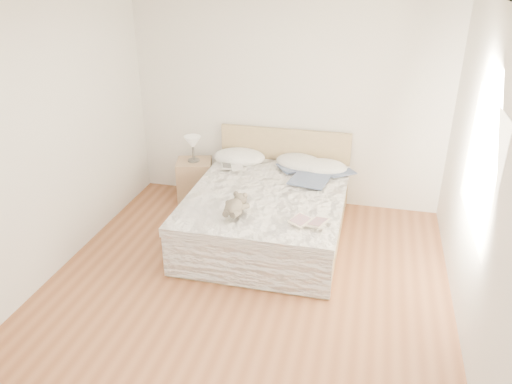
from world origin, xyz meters
TOP-DOWN VIEW (x-y plane):
  - floor at (0.00, 0.00)m, footprint 4.00×4.50m
  - ceiling at (0.00, 0.00)m, footprint 4.00×4.50m
  - wall_back at (0.00, 2.25)m, footprint 4.00×0.02m
  - wall_front at (0.00, -2.25)m, footprint 4.00×0.02m
  - wall_left at (-2.00, 0.00)m, footprint 0.02×4.50m
  - wall_right at (2.00, 0.00)m, footprint 0.02×4.50m
  - window at (1.99, 0.30)m, footprint 0.02×1.30m
  - bed at (0.00, 1.19)m, footprint 1.72×2.14m
  - nightstand at (-1.16, 1.90)m, footprint 0.54×0.50m
  - table_lamp at (-1.16, 1.91)m, footprint 0.28×0.28m
  - pillow_left at (-0.56, 1.99)m, footprint 0.71×0.52m
  - pillow_middle at (0.24, 1.97)m, footprint 0.78×0.67m
  - pillow_right at (0.54, 1.90)m, footprint 0.61×0.44m
  - blouse at (0.44, 1.60)m, footprint 0.78×0.82m
  - photo_book at (-0.56, 1.66)m, footprint 0.33×0.28m
  - childrens_book at (0.56, 0.48)m, footprint 0.41×0.35m
  - teddy_bear at (-0.21, 0.47)m, footprint 0.25×0.34m

SIDE VIEW (x-z plane):
  - floor at x=0.00m, z-range 0.00..0.00m
  - nightstand at x=-1.16m, z-range 0.00..0.56m
  - bed at x=0.00m, z-range -0.19..0.81m
  - blouse at x=0.44m, z-range 0.62..0.64m
  - photo_book at x=-0.56m, z-range 0.62..0.64m
  - childrens_book at x=0.56m, z-range 0.62..0.64m
  - pillow_left at x=-0.56m, z-range 0.54..0.74m
  - pillow_middle at x=0.24m, z-range 0.54..0.74m
  - pillow_right at x=0.54m, z-range 0.55..0.73m
  - teddy_bear at x=-0.21m, z-range 0.56..0.74m
  - table_lamp at x=-1.16m, z-range 0.63..0.97m
  - wall_back at x=0.00m, z-range 0.00..2.70m
  - wall_front at x=0.00m, z-range 0.00..2.70m
  - wall_left at x=-2.00m, z-range 0.00..2.70m
  - wall_right at x=2.00m, z-range 0.00..2.70m
  - window at x=1.99m, z-range 0.90..2.00m
  - ceiling at x=0.00m, z-range 2.70..2.70m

